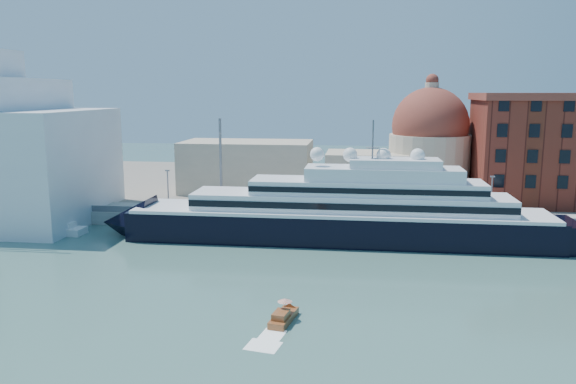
# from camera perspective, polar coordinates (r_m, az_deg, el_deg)

# --- Properties ---
(ground) EXTENTS (400.00, 400.00, 0.00)m
(ground) POSITION_cam_1_polar(r_m,az_deg,el_deg) (76.10, 2.02, -9.38)
(ground) COLOR #39645F
(ground) RESTS_ON ground
(quay) EXTENTS (180.00, 10.00, 2.50)m
(quay) POSITION_cam_1_polar(r_m,az_deg,el_deg) (108.37, 3.72, -2.78)
(quay) COLOR gray
(quay) RESTS_ON ground
(land) EXTENTS (260.00, 72.00, 2.00)m
(land) POSITION_cam_1_polar(r_m,az_deg,el_deg) (148.60, 4.75, 0.63)
(land) COLOR slate
(land) RESTS_ON ground
(quay_fence) EXTENTS (180.00, 0.10, 1.20)m
(quay_fence) POSITION_cam_1_polar(r_m,az_deg,el_deg) (103.58, 3.57, -2.33)
(quay_fence) COLOR slate
(quay_fence) RESTS_ON quay
(superyacht) EXTENTS (81.58, 11.31, 24.38)m
(superyacht) POSITION_cam_1_polar(r_m,az_deg,el_deg) (96.95, 3.80, -2.53)
(superyacht) COLOR black
(superyacht) RESTS_ON ground
(service_barge) EXTENTS (10.86, 3.99, 2.42)m
(service_barge) POSITION_cam_1_polar(r_m,az_deg,el_deg) (110.35, -22.42, -3.60)
(service_barge) COLOR white
(service_barge) RESTS_ON ground
(water_taxi) EXTENTS (2.88, 5.88, 2.67)m
(water_taxi) POSITION_cam_1_polar(r_m,az_deg,el_deg) (64.28, -0.49, -12.53)
(water_taxi) COLOR brown
(water_taxi) RESTS_ON ground
(church) EXTENTS (66.00, 18.00, 25.50)m
(church) POSITION_cam_1_polar(r_m,az_deg,el_deg) (129.96, 7.27, 3.64)
(church) COLOR beige
(church) RESTS_ON land
(lamp_posts) EXTENTS (120.80, 2.40, 18.00)m
(lamp_posts) POSITION_cam_1_polar(r_m,az_deg,el_deg) (106.62, -3.10, 1.71)
(lamp_posts) COLOR slate
(lamp_posts) RESTS_ON quay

